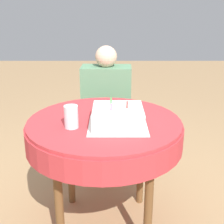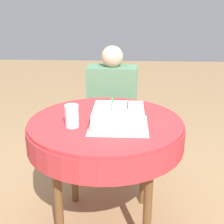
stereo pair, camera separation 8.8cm
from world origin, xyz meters
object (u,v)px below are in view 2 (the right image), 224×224
birthday_cake (118,117)px  drinking_glass (72,116)px  chair (112,117)px  person (111,100)px

birthday_cake → drinking_glass: bearing=-172.9°
chair → person: bearing=-90.0°
chair → drinking_glass: (-0.18, -0.91, 0.35)m
chair → drinking_glass: drinking_glass is taller
person → chair: bearing=90.0°
birthday_cake → chair: bearing=95.3°
birthday_cake → drinking_glass: size_ratio=2.22×
chair → birthday_cake: (0.08, -0.88, 0.34)m
person → birthday_cake: bearing=-81.8°
chair → birthday_cake: size_ratio=3.09×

